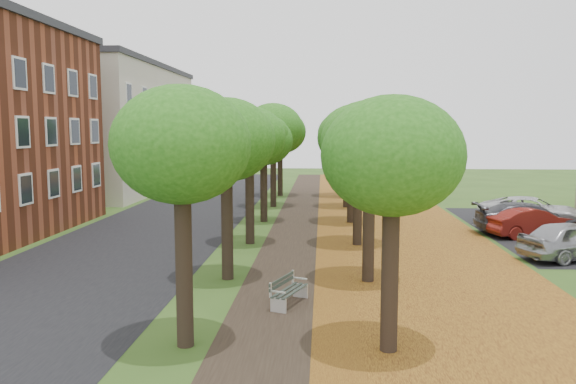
# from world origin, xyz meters

# --- Properties ---
(ground) EXTENTS (120.00, 120.00, 0.00)m
(ground) POSITION_xyz_m (0.00, 0.00, 0.00)
(ground) COLOR #2D4C19
(ground) RESTS_ON ground
(street_asphalt) EXTENTS (8.00, 70.00, 0.01)m
(street_asphalt) POSITION_xyz_m (-7.50, 15.00, 0.00)
(street_asphalt) COLOR black
(street_asphalt) RESTS_ON ground
(footpath) EXTENTS (3.20, 70.00, 0.01)m
(footpath) POSITION_xyz_m (0.00, 15.00, 0.00)
(footpath) COLOR black
(footpath) RESTS_ON ground
(leaf_verge) EXTENTS (7.50, 70.00, 0.01)m
(leaf_verge) POSITION_xyz_m (5.00, 15.00, 0.01)
(leaf_verge) COLOR #A56E1E
(leaf_verge) RESTS_ON ground
(parking_lot) EXTENTS (9.00, 16.00, 0.01)m
(parking_lot) POSITION_xyz_m (13.50, 16.00, 0.00)
(parking_lot) COLOR black
(parking_lot) RESTS_ON ground
(tree_row_west) EXTENTS (3.61, 33.61, 6.32)m
(tree_row_west) POSITION_xyz_m (-2.20, 15.00, 4.74)
(tree_row_west) COLOR black
(tree_row_west) RESTS_ON ground
(tree_row_east) EXTENTS (3.61, 33.61, 6.32)m
(tree_row_east) POSITION_xyz_m (2.60, 15.00, 4.74)
(tree_row_east) COLOR black
(tree_row_east) RESTS_ON ground
(building_cream) EXTENTS (10.30, 20.30, 10.40)m
(building_cream) POSITION_xyz_m (-17.00, 33.00, 5.21)
(building_cream) COLOR beige
(building_cream) RESTS_ON ground
(bench) EXTENTS (1.07, 1.78, 0.81)m
(bench) POSITION_xyz_m (0.05, 3.29, 0.42)
(bench) COLOR #29342C
(bench) RESTS_ON ground
(car_silver) EXTENTS (4.86, 3.27, 1.54)m
(car_silver) POSITION_xyz_m (11.00, 9.73, 0.77)
(car_silver) COLOR #9E9EA2
(car_silver) RESTS_ON ground
(car_red) EXTENTS (4.54, 2.68, 1.41)m
(car_red) POSITION_xyz_m (11.00, 14.42, 0.71)
(car_red) COLOR maroon
(car_red) RESTS_ON ground
(car_grey) EXTENTS (5.29, 2.16, 1.53)m
(car_grey) POSITION_xyz_m (11.20, 15.06, 0.77)
(car_grey) COLOR #36363B
(car_grey) RESTS_ON ground
(car_white) EXTENTS (6.07, 4.45, 1.53)m
(car_white) POSITION_xyz_m (12.20, 17.52, 0.77)
(car_white) COLOR silver
(car_white) RESTS_ON ground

